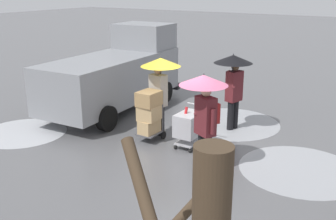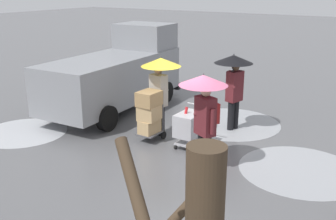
% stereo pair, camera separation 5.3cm
% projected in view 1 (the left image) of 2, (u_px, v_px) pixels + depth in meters
% --- Properties ---
extents(ground_plane, '(90.00, 90.00, 0.00)m').
position_uv_depth(ground_plane, '(187.00, 148.00, 9.99)').
color(ground_plane, '#5B5B5E').
extents(slush_patch_near_cluster, '(2.68, 2.68, 0.01)m').
position_uv_depth(slush_patch_near_cluster, '(300.00, 170.00, 8.83)').
color(slush_patch_near_cluster, '#999BA0').
rests_on(slush_patch_near_cluster, ground).
extents(slush_patch_under_van, '(2.91, 2.91, 0.01)m').
position_uv_depth(slush_patch_under_van, '(230.00, 123.00, 11.77)').
color(slush_patch_under_van, '#999BA0').
rests_on(slush_patch_under_van, ground).
extents(slush_patch_far_side, '(2.35, 2.35, 0.01)m').
position_uv_depth(slush_patch_far_side, '(23.00, 132.00, 11.03)').
color(slush_patch_far_side, '#ADAFB5').
rests_on(slush_patch_far_side, ground).
extents(cargo_van_parked_right, '(2.42, 5.44, 2.60)m').
position_uv_depth(cargo_van_parked_right, '(117.00, 73.00, 12.83)').
color(cargo_van_parked_right, gray).
rests_on(cargo_van_parked_right, ground).
extents(shopping_cart_vendor, '(0.58, 0.82, 1.04)m').
position_uv_depth(shopping_cart_vendor, '(189.00, 125.00, 9.90)').
color(shopping_cart_vendor, '#B2B2B7').
rests_on(shopping_cart_vendor, ground).
extents(hand_dolly_boxes, '(0.53, 0.71, 1.33)m').
position_uv_depth(hand_dolly_boxes, '(149.00, 112.00, 10.22)').
color(hand_dolly_boxes, '#515156').
rests_on(hand_dolly_boxes, ground).
extents(pedestrian_pink_side, '(1.04, 1.04, 2.15)m').
position_uv_depth(pedestrian_pink_side, '(234.00, 74.00, 10.81)').
color(pedestrian_pink_side, black).
rests_on(pedestrian_pink_side, ground).
extents(pedestrian_black_side, '(1.04, 1.04, 2.15)m').
position_uv_depth(pedestrian_black_side, '(160.00, 78.00, 10.40)').
color(pedestrian_black_side, black).
rests_on(pedestrian_black_side, ground).
extents(pedestrian_white_side, '(1.04, 1.04, 2.15)m').
position_uv_depth(pedestrian_white_side, '(205.00, 100.00, 8.44)').
color(pedestrian_white_side, black).
rests_on(pedestrian_white_side, ground).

